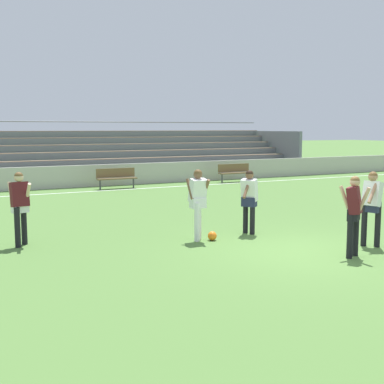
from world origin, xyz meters
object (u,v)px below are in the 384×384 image
object	(u,v)px
bench_far_right	(235,171)
player_white_challenging	(372,202)
bleacher_stand	(83,154)
player_dark_on_ball	(354,209)
player_white_wide_right	(198,198)
player_white_pressing_high	(249,196)
soccer_ball	(212,236)
bench_near_bin	(116,176)
player_dark_wide_left	(20,202)

from	to	relation	value
bench_far_right	player_white_challenging	xyz separation A→B (m)	(-4.84, -13.53, 0.49)
bleacher_stand	player_dark_on_ball	xyz separation A→B (m)	(0.51, -18.74, -0.31)
bleacher_stand	player_white_wide_right	bearing A→B (deg)	-95.81
player_white_pressing_high	soccer_ball	world-z (taller)	player_white_pressing_high
bench_far_right	soccer_ball	world-z (taller)	bench_far_right
bleacher_stand	soccer_ball	world-z (taller)	bleacher_stand
player_white_pressing_high	bench_far_right	bearing A→B (deg)	59.53
bleacher_stand	player_white_wide_right	world-z (taller)	bleacher_stand
bleacher_stand	bench_near_bin	world-z (taller)	bleacher_stand
player_white_pressing_high	player_dark_wide_left	world-z (taller)	player_dark_wide_left
bench_far_right	soccer_ball	bearing A→B (deg)	-124.34
bench_far_right	bench_near_bin	bearing A→B (deg)	180.00
bench_far_right	player_dark_wide_left	world-z (taller)	player_dark_wide_left
bleacher_stand	player_dark_on_ball	world-z (taller)	bleacher_stand
bleacher_stand	player_white_pressing_high	world-z (taller)	bleacher_stand
bench_near_bin	player_dark_on_ball	bearing A→B (deg)	-88.71
bench_near_bin	player_dark_on_ball	xyz separation A→B (m)	(0.32, -14.07, 0.48)
player_white_wide_right	player_dark_wide_left	world-z (taller)	player_white_wide_right
bench_far_right	bench_near_bin	size ratio (longest dim) A/B	1.00
player_dark_on_ball	player_dark_wide_left	world-z (taller)	player_dark_on_ball
bench_near_bin	player_white_challenging	bearing A→B (deg)	-84.11
player_white_challenging	player_white_wide_right	bearing A→B (deg)	143.34
player_white_challenging	player_dark_on_ball	bearing A→B (deg)	-153.64
player_white_pressing_high	player_white_challenging	world-z (taller)	player_white_challenging
player_dark_on_ball	soccer_ball	world-z (taller)	player_dark_on_ball
soccer_ball	bench_near_bin	bearing A→B (deg)	82.42
soccer_ball	player_white_wide_right	bearing A→B (deg)	149.23
player_white_wide_right	player_white_challenging	xyz separation A→B (m)	(3.20, -2.38, 0.00)
bench_far_right	player_white_pressing_high	size ratio (longest dim) A/B	1.10
bleacher_stand	bench_far_right	bearing A→B (deg)	-36.01
bench_far_right	player_white_pressing_high	xyz separation A→B (m)	(-6.50, -11.05, 0.42)
player_white_wide_right	soccer_ball	xyz separation A→B (m)	(0.30, -0.18, -0.92)
player_dark_wide_left	soccer_ball	xyz separation A→B (m)	(4.18, -1.52, -0.91)
player_white_wide_right	player_white_challenging	size ratio (longest dim) A/B	1.00
player_white_wide_right	player_dark_wide_left	bearing A→B (deg)	160.97
bench_near_bin	soccer_ball	distance (m)	11.44
player_white_challenging	soccer_ball	xyz separation A→B (m)	(-2.90, 2.21, -0.92)
player_white_wide_right	player_white_challenging	world-z (taller)	player_white_challenging
bench_near_bin	player_white_pressing_high	distance (m)	11.06
player_white_pressing_high	bleacher_stand	bearing A→B (deg)	89.74
bench_far_right	bleacher_stand	bearing A→B (deg)	143.99
player_dark_wide_left	player_white_wide_right	bearing A→B (deg)	-19.03
bench_far_right	player_white_pressing_high	world-z (taller)	player_white_pressing_high
bench_near_bin	player_white_pressing_high	bearing A→B (deg)	-91.39
player_white_challenging	soccer_ball	size ratio (longest dim) A/B	7.83
bench_near_bin	player_dark_on_ball	size ratio (longest dim) A/B	1.05
bleacher_stand	player_white_challenging	xyz separation A→B (m)	(1.59, -18.21, -0.30)
bleacher_stand	player_dark_on_ball	size ratio (longest dim) A/B	14.62
player_white_challenging	soccer_ball	bearing A→B (deg)	142.78
bench_far_right	bench_near_bin	world-z (taller)	same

